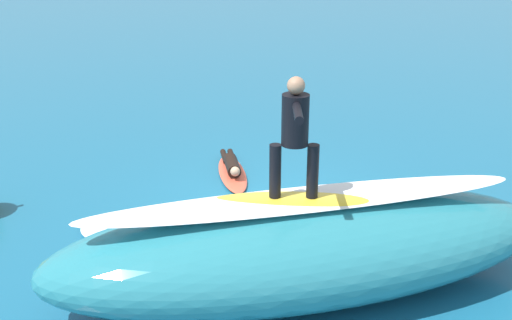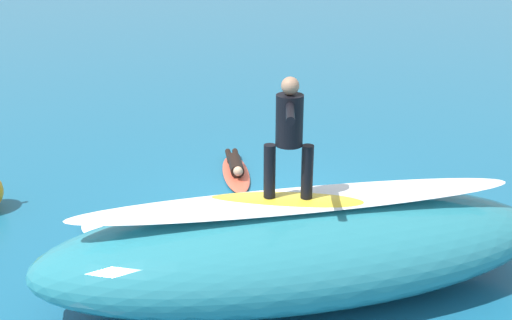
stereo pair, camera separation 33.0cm
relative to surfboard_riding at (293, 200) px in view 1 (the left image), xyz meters
The scene contains 9 objects.
ground_plane 3.30m from the surfboard_riding, 90.43° to the right, with size 120.00×120.00×0.00m, color #196084.
wave_crest 0.79m from the surfboard_riding, behind, with size 7.42×2.40×1.45m, color teal.
wave_foam_lip 0.18m from the surfboard_riding, behind, with size 6.31×0.84×0.08m, color white.
surfboard_riding is the anchor object (origin of this frame).
surfer_riding 1.03m from the surfboard_riding, 94.02° to the left, with size 0.67×1.59×1.68m.
surfboard_paddling 4.77m from the surfboard_riding, 82.00° to the right, with size 2.15×0.56×0.09m, color #E0563D.
surfer_paddling 4.84m from the surfboard_riding, 82.10° to the right, with size 0.40×1.68×0.30m.
foam_patch_near 4.61m from the surfboard_riding, 128.84° to the right, with size 0.75×0.56×0.09m, color white.
foam_patch_mid 3.95m from the surfboard_riding, 35.43° to the right, with size 0.97×0.81×0.14m, color white.
Camera 1 is at (1.18, 10.25, 4.98)m, focal length 41.60 mm.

